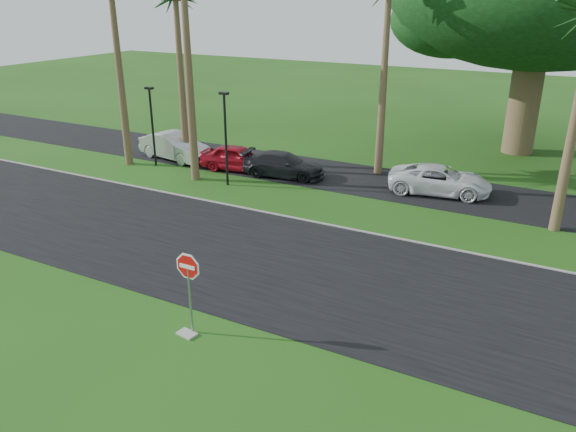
% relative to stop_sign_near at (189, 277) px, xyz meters
% --- Properties ---
extents(ground, '(120.00, 120.00, 0.00)m').
position_rel_stop_sign_near_xyz_m(ground, '(-0.50, 3.00, -1.77)').
color(ground, '#204711').
rests_on(ground, ground).
extents(road, '(120.00, 8.00, 0.02)m').
position_rel_stop_sign_near_xyz_m(road, '(-0.50, 5.00, -1.76)').
color(road, black).
rests_on(road, ground).
extents(parking_strip, '(120.00, 5.00, 0.02)m').
position_rel_stop_sign_near_xyz_m(parking_strip, '(-0.50, 15.50, -1.76)').
color(parking_strip, black).
rests_on(parking_strip, ground).
extents(curb, '(120.00, 0.12, 0.06)m').
position_rel_stop_sign_near_xyz_m(curb, '(-0.50, 9.05, -1.74)').
color(curb, gray).
rests_on(curb, ground).
extents(stop_sign_near, '(1.05, 0.07, 2.62)m').
position_rel_stop_sign_near_xyz_m(stop_sign_near, '(0.00, 0.00, 0.00)').
color(stop_sign_near, gray).
rests_on(stop_sign_near, ground).
extents(palm_left_mid, '(5.00, 5.00, 10.00)m').
position_rel_stop_sign_near_xyz_m(palm_left_mid, '(-11.00, 14.00, 6.90)').
color(palm_left_mid, brown).
rests_on(palm_left_mid, ground).
extents(streetlight_left, '(0.45, 0.25, 4.34)m').
position_rel_stop_sign_near_xyz_m(streetlight_left, '(-12.00, 12.50, 0.72)').
color(streetlight_left, black).
rests_on(streetlight_left, ground).
extents(streetlight_right, '(0.45, 0.25, 4.64)m').
position_rel_stop_sign_near_xyz_m(streetlight_right, '(-6.50, 11.50, 0.88)').
color(streetlight_right, black).
rests_on(streetlight_right, ground).
extents(car_silver, '(4.80, 2.35, 1.52)m').
position_rel_stop_sign_near_xyz_m(car_silver, '(-11.80, 13.98, -1.02)').
color(car_silver, '#B2B4BA').
rests_on(car_silver, ground).
extents(car_red, '(4.24, 2.25, 1.37)m').
position_rel_stop_sign_near_xyz_m(car_red, '(-7.42, 13.86, -1.09)').
color(car_red, '#A50D1E').
rests_on(car_red, ground).
extents(car_dark, '(4.57, 2.39, 1.26)m').
position_rel_stop_sign_near_xyz_m(car_dark, '(-4.68, 14.05, -1.14)').
color(car_dark, black).
rests_on(car_dark, ground).
extents(car_minivan, '(5.12, 3.00, 1.34)m').
position_rel_stop_sign_near_xyz_m(car_minivan, '(3.21, 15.22, -1.10)').
color(car_minivan, white).
rests_on(car_minivan, ground).
extents(utility_slab, '(0.60, 0.43, 0.06)m').
position_rel_stop_sign_near_xyz_m(utility_slab, '(-0.06, -0.18, -1.74)').
color(utility_slab, '#A09F98').
rests_on(utility_slab, ground).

